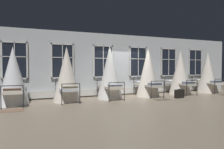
{
  "coord_description": "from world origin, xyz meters",
  "views": [
    {
      "loc": [
        -5.06,
        -9.71,
        1.6
      ],
      "look_at": [
        -1.02,
        -0.08,
        1.23
      ],
      "focal_mm": 32.92,
      "sensor_mm": 36.0,
      "label": 1
    }
  ],
  "objects_px": {
    "cot_third": "(110,73)",
    "cot_fifth": "(180,73)",
    "suitcase_dark": "(179,94)",
    "cot_fourth": "(148,73)",
    "cot_sixth": "(208,73)",
    "cot_first": "(13,77)",
    "cot_second": "(67,75)"
  },
  "relations": [
    {
      "from": "cot_first",
      "to": "cot_fifth",
      "type": "height_order",
      "value": "cot_fifth"
    },
    {
      "from": "cot_third",
      "to": "cot_fourth",
      "type": "xyz_separation_m",
      "value": [
        2.28,
        0.01,
        -0.01
      ]
    },
    {
      "from": "cot_second",
      "to": "cot_third",
      "type": "height_order",
      "value": "cot_third"
    },
    {
      "from": "cot_fifth",
      "to": "suitcase_dark",
      "type": "distance_m",
      "value": 1.93
    },
    {
      "from": "cot_sixth",
      "to": "cot_third",
      "type": "bearing_deg",
      "value": 91.94
    },
    {
      "from": "suitcase_dark",
      "to": "cot_fifth",
      "type": "bearing_deg",
      "value": 38.83
    },
    {
      "from": "cot_fourth",
      "to": "cot_sixth",
      "type": "relative_size",
      "value": 1.05
    },
    {
      "from": "cot_fourth",
      "to": "cot_sixth",
      "type": "height_order",
      "value": "cot_fourth"
    },
    {
      "from": "cot_second",
      "to": "cot_sixth",
      "type": "xyz_separation_m",
      "value": [
        8.89,
        0.02,
        -0.0
      ]
    },
    {
      "from": "cot_fourth",
      "to": "suitcase_dark",
      "type": "xyz_separation_m",
      "value": [
        1.16,
        -1.19,
        -1.08
      ]
    },
    {
      "from": "cot_third",
      "to": "cot_fifth",
      "type": "bearing_deg",
      "value": -88.44
    },
    {
      "from": "suitcase_dark",
      "to": "cot_third",
      "type": "bearing_deg",
      "value": 152.08
    },
    {
      "from": "cot_second",
      "to": "suitcase_dark",
      "type": "bearing_deg",
      "value": -102.17
    },
    {
      "from": "cot_third",
      "to": "suitcase_dark",
      "type": "relative_size",
      "value": 4.64
    },
    {
      "from": "suitcase_dark",
      "to": "cot_first",
      "type": "bearing_deg",
      "value": 162.58
    },
    {
      "from": "cot_sixth",
      "to": "cot_fifth",
      "type": "bearing_deg",
      "value": 92.09
    },
    {
      "from": "cot_third",
      "to": "cot_second",
      "type": "bearing_deg",
      "value": 91.0
    },
    {
      "from": "cot_second",
      "to": "cot_sixth",
      "type": "distance_m",
      "value": 8.89
    },
    {
      "from": "cot_sixth",
      "to": "suitcase_dark",
      "type": "xyz_separation_m",
      "value": [
        -3.29,
        -1.21,
        -1.02
      ]
    },
    {
      "from": "cot_third",
      "to": "cot_sixth",
      "type": "distance_m",
      "value": 6.73
    },
    {
      "from": "cot_sixth",
      "to": "suitcase_dark",
      "type": "height_order",
      "value": "cot_sixth"
    },
    {
      "from": "cot_third",
      "to": "cot_fourth",
      "type": "height_order",
      "value": "cot_third"
    },
    {
      "from": "cot_third",
      "to": "cot_sixth",
      "type": "relative_size",
      "value": 1.06
    },
    {
      "from": "cot_first",
      "to": "cot_sixth",
      "type": "bearing_deg",
      "value": -89.97
    },
    {
      "from": "cot_fifth",
      "to": "cot_sixth",
      "type": "relative_size",
      "value": 1.03
    },
    {
      "from": "cot_fifth",
      "to": "cot_third",
      "type": "bearing_deg",
      "value": 88.85
    },
    {
      "from": "cot_third",
      "to": "suitcase_dark",
      "type": "bearing_deg",
      "value": -107.59
    },
    {
      "from": "cot_second",
      "to": "suitcase_dark",
      "type": "distance_m",
      "value": 5.82
    },
    {
      "from": "cot_fourth",
      "to": "cot_second",
      "type": "bearing_deg",
      "value": 90.88
    },
    {
      "from": "cot_third",
      "to": "cot_fifth",
      "type": "xyz_separation_m",
      "value": [
        4.52,
        0.02,
        -0.04
      ]
    },
    {
      "from": "cot_first",
      "to": "cot_third",
      "type": "height_order",
      "value": "cot_third"
    },
    {
      "from": "cot_sixth",
      "to": "cot_first",
      "type": "bearing_deg",
      "value": 91.9
    }
  ]
}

